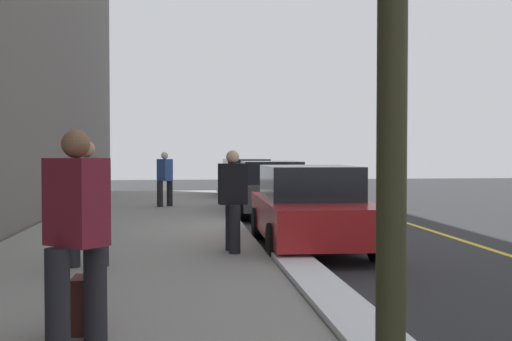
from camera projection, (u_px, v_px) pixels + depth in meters
ground_plane at (299, 239)px, 12.49m from camera, size 56.00×56.00×0.00m
sidewalk at (134, 238)px, 12.11m from camera, size 28.00×4.60×0.15m
lane_stripe_centre at (450, 237)px, 12.86m from camera, size 28.00×0.14×0.01m
snow_bank_curb at (321, 292)px, 7.29m from camera, size 5.58×0.56×0.22m
parked_car_navy at (246, 179)px, 23.69m from camera, size 4.54×1.97×1.51m
parked_car_charcoal at (271, 188)px, 17.40m from camera, size 4.71×2.03×1.51m
parked_car_red at (310, 207)px, 11.27m from camera, size 4.42×1.97×1.51m
pedestrian_burgundy_coat at (77, 232)px, 5.06m from camera, size 0.54×0.57×1.79m
pedestrian_olive_coat at (87, 200)px, 8.66m from camera, size 0.50×0.58×1.77m
pedestrian_black_coat at (233, 198)px, 9.96m from camera, size 0.54×0.47×1.64m
pedestrian_blue_coat at (165, 177)px, 18.39m from camera, size 0.52×0.49×1.63m
rolling_suitcase at (85, 304)px, 5.51m from camera, size 0.34×0.22×0.86m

